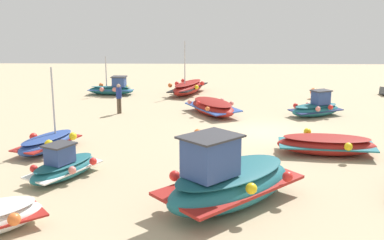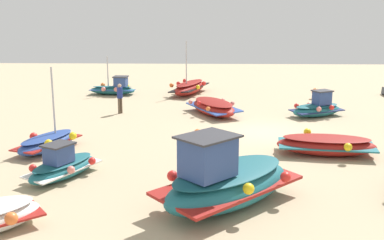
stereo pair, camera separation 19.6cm
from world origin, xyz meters
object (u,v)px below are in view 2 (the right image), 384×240
(fishing_boat_8, at_px, (114,88))
(fishing_boat_9, at_px, (48,142))
(fishing_boat_2, at_px, (190,87))
(fishing_boat_3, at_px, (213,107))
(fishing_boat_1, at_px, (63,166))
(mooring_buoy_1, at_px, (316,92))
(fishing_boat_4, at_px, (326,145))
(fishing_boat_5, at_px, (317,108))
(mooring_buoy_0, at_px, (198,133))
(fishing_boat_7, at_px, (227,182))
(person_walking, at_px, (120,96))

(fishing_boat_8, bearing_deg, fishing_boat_9, -86.79)
(fishing_boat_2, relative_size, fishing_boat_3, 1.09)
(fishing_boat_8, relative_size, fishing_boat_9, 0.92)
(fishing_boat_1, xyz_separation_m, fishing_boat_3, (-10.61, 5.49, -0.00))
(fishing_boat_2, height_order, mooring_buoy_1, fishing_boat_2)
(fishing_boat_4, distance_m, fishing_boat_8, 17.83)
(fishing_boat_5, bearing_deg, fishing_boat_4, -126.23)
(fishing_boat_4, bearing_deg, fishing_boat_8, 136.83)
(fishing_boat_1, xyz_separation_m, fishing_boat_5, (-10.31, 11.29, 0.03))
(fishing_boat_9, relative_size, mooring_buoy_0, 7.18)
(fishing_boat_4, bearing_deg, fishing_boat_9, -173.81)
(mooring_buoy_0, distance_m, mooring_buoy_1, 12.90)
(fishing_boat_8, relative_size, mooring_buoy_1, 4.51)
(fishing_boat_2, height_order, mooring_buoy_0, fishing_boat_2)
(fishing_boat_7, xyz_separation_m, fishing_boat_8, (-19.07, -7.10, -0.33))
(fishing_boat_5, distance_m, mooring_buoy_1, 5.47)
(fishing_boat_1, distance_m, fishing_boat_2, 17.64)
(fishing_boat_1, height_order, fishing_boat_8, fishing_boat_8)
(fishing_boat_3, distance_m, fishing_boat_8, 9.24)
(fishing_boat_9, distance_m, mooring_buoy_0, 6.63)
(fishing_boat_4, height_order, fishing_boat_8, fishing_boat_8)
(fishing_boat_9, bearing_deg, fishing_boat_3, 158.82)
(fishing_boat_1, distance_m, fishing_boat_5, 15.29)
(fishing_boat_8, distance_m, mooring_buoy_1, 13.78)
(fishing_boat_1, distance_m, fishing_boat_7, 6.17)
(mooring_buoy_0, bearing_deg, fishing_boat_1, -41.66)
(person_walking, bearing_deg, mooring_buoy_1, 57.21)
(fishing_boat_3, xyz_separation_m, fishing_boat_9, (7.34, -7.10, -0.05))
(person_walking, bearing_deg, fishing_boat_1, -55.63)
(fishing_boat_2, bearing_deg, fishing_boat_4, -137.85)
(fishing_boat_7, distance_m, mooring_buoy_1, 19.14)
(fishing_boat_3, distance_m, fishing_boat_5, 5.80)
(fishing_boat_8, relative_size, mooring_buoy_0, 6.60)
(fishing_boat_9, xyz_separation_m, mooring_buoy_1, (-12.40, 13.97, 0.08))
(fishing_boat_1, xyz_separation_m, fishing_boat_9, (-3.27, -1.61, -0.06))
(fishing_boat_3, height_order, fishing_boat_9, fishing_boat_9)
(mooring_buoy_1, bearing_deg, fishing_boat_7, -20.30)
(fishing_boat_7, relative_size, mooring_buoy_1, 6.99)
(fishing_boat_1, distance_m, mooring_buoy_0, 7.08)
(fishing_boat_4, height_order, mooring_buoy_1, fishing_boat_4)
(fishing_boat_2, bearing_deg, fishing_boat_3, -147.82)
(fishing_boat_1, xyz_separation_m, fishing_boat_2, (-17.20, 3.90, 0.04))
(fishing_boat_1, distance_m, mooring_buoy_1, 19.96)
(fishing_boat_8, bearing_deg, fishing_boat_2, 8.59)
(fishing_boat_5, bearing_deg, fishing_boat_7, -140.30)
(fishing_boat_5, relative_size, person_walking, 1.93)
(fishing_boat_3, height_order, person_walking, person_walking)
(fishing_boat_5, xyz_separation_m, fishing_boat_8, (-6.49, -12.66, -0.03))
(fishing_boat_1, bearing_deg, person_walking, -152.51)
(fishing_boat_8, height_order, fishing_boat_9, fishing_boat_9)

